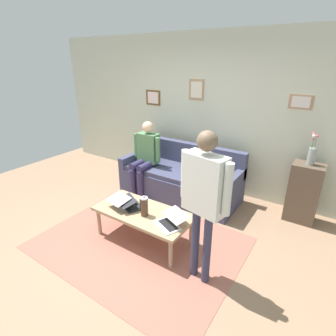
{
  "coord_description": "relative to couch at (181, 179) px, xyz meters",
  "views": [
    {
      "loc": [
        -1.98,
        2.09,
        2.25
      ],
      "look_at": [
        -0.04,
        -0.84,
        0.8
      ],
      "focal_mm": 28.19,
      "sensor_mm": 36.0,
      "label": 1
    }
  ],
  "objects": [
    {
      "name": "side_shelf",
      "position": [
        -1.91,
        -0.31,
        0.14
      ],
      "size": [
        0.42,
        0.32,
        0.89
      ],
      "color": "brown",
      "rests_on": "ground_plane"
    },
    {
      "name": "flower_vase",
      "position": [
        -1.91,
        -0.31,
        0.74
      ],
      "size": [
        0.11,
        0.1,
        0.45
      ],
      "color": "#929997",
      "rests_on": "side_shelf"
    },
    {
      "name": "laptop_center",
      "position": [
        -0.72,
        1.44,
        0.17
      ],
      "size": [
        0.43,
        0.43,
        0.13
      ],
      "color": "silver",
      "rests_on": "coffee_table"
    },
    {
      "name": "french_press",
      "position": [
        -0.33,
        1.44,
        0.26
      ],
      "size": [
        0.12,
        0.1,
        0.28
      ],
      "color": "#4C3323",
      "rests_on": "coffee_table"
    },
    {
      "name": "laptop_left",
      "position": [
        -0.06,
        1.39,
        0.17
      ],
      "size": [
        0.39,
        0.39,
        0.15
      ],
      "color": "#28282D",
      "rests_on": "coffee_table"
    },
    {
      "name": "person_seated",
      "position": [
        0.59,
        0.23,
        0.42
      ],
      "size": [
        0.55,
        0.51,
        1.28
      ],
      "color": "#332C54",
      "rests_on": "ground_plane"
    },
    {
      "name": "ground_plane",
      "position": [
        -0.17,
        1.55,
        -0.31
      ],
      "size": [
        7.68,
        7.68,
        0.0
      ],
      "primitive_type": "plane",
      "color": "#947257"
    },
    {
      "name": "laptop_right",
      "position": [
        0.06,
        1.41,
        0.18
      ],
      "size": [
        0.35,
        0.38,
        0.15
      ],
      "color": "silver",
      "rests_on": "coffee_table"
    },
    {
      "name": "couch",
      "position": [
        0.0,
        0.0,
        0.0
      ],
      "size": [
        2.07,
        0.85,
        0.88
      ],
      "color": "#40425F",
      "rests_on": "ground_plane"
    },
    {
      "name": "back_wall",
      "position": [
        -0.17,
        -0.65,
        1.04
      ],
      "size": [
        7.04,
        0.11,
        2.7
      ],
      "color": "beige",
      "rests_on": "ground_plane"
    },
    {
      "name": "area_rug",
      "position": [
        -0.26,
        1.48,
        -0.3
      ],
      "size": [
        2.56,
        1.91,
        0.01
      ],
      "primitive_type": "cube",
      "color": "#A05E4E",
      "rests_on": "ground_plane"
    },
    {
      "name": "person_standing",
      "position": [
        -1.19,
        1.56,
        0.77
      ],
      "size": [
        0.59,
        0.27,
        1.67
      ],
      "color": "#33344E",
      "rests_on": "ground_plane"
    },
    {
      "name": "coffee_table",
      "position": [
        -0.26,
        1.38,
        0.08
      ],
      "size": [
        1.3,
        0.61,
        0.44
      ],
      "color": "tan",
      "rests_on": "ground_plane"
    }
  ]
}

